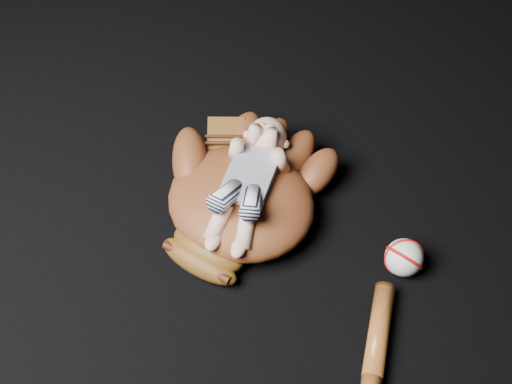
% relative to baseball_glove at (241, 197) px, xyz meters
% --- Properties ---
extents(baseball_glove, '(0.45, 0.50, 0.14)m').
position_rel_baseball_glove_xyz_m(baseball_glove, '(0.00, 0.00, 0.00)').
color(baseball_glove, '#5D2A14').
rests_on(baseball_glove, ground).
extents(newborn_baby, '(0.20, 0.35, 0.14)m').
position_rel_baseball_glove_xyz_m(newborn_baby, '(0.01, 0.00, 0.05)').
color(newborn_baby, '#E4AF93').
rests_on(newborn_baby, baseball_glove).
extents(baseball, '(0.09, 0.09, 0.08)m').
position_rel_baseball_glove_xyz_m(baseball, '(0.36, 0.02, -0.03)').
color(baseball, white).
rests_on(baseball, ground).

